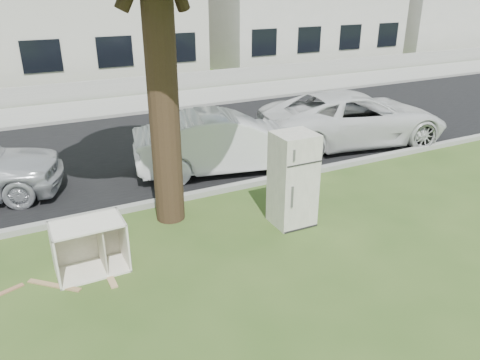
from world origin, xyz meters
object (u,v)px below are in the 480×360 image
cabinet (90,247)px  car_right (354,118)px  fridge (293,179)px  car_center (226,142)px

cabinet → car_right: (7.76, 3.20, 0.30)m
car_right → fridge: bearing=138.1°
fridge → cabinet: size_ratio=1.63×
fridge → cabinet: (-3.65, 0.05, -0.46)m
car_right → cabinet: bearing=122.2°
fridge → car_center: 2.97m
fridge → car_center: fridge is taller
cabinet → car_right: 8.40m
car_center → car_right: (4.05, 0.28, 0.01)m
cabinet → fridge: bearing=-1.3°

